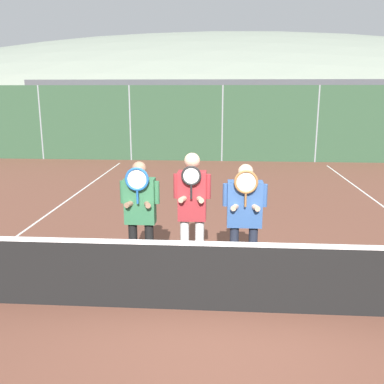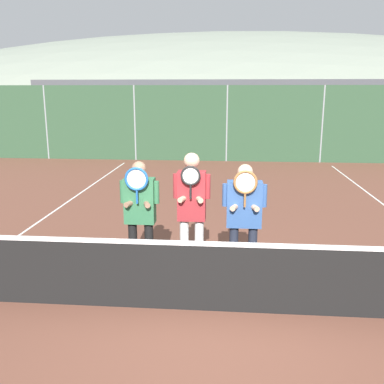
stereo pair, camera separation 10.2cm
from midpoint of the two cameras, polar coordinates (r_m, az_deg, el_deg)
name	(u,v)px [view 2 (the right image)]	position (r m, az deg, el deg)	size (l,w,h in m)	color
ground_plane	(217,311)	(5.65, 3.96, -15.53)	(120.00, 120.00, 0.00)	brown
hill_distant	(229,109)	(63.22, 5.02, 10.93)	(103.66, 57.59, 20.16)	gray
clubhouse_building	(248,111)	(24.02, 7.64, 10.72)	(21.89, 5.50, 3.23)	beige
fence_back	(227,124)	(16.78, 4.85, 9.05)	(21.75, 0.06, 2.91)	gray
tennis_net	(218,276)	(5.43, 4.04, -11.11)	(10.49, 0.09, 1.03)	gray
court_line_left_sideline	(29,228)	(9.28, -20.57, -4.53)	(0.05, 16.00, 0.01)	white
player_leftmost	(140,210)	(6.25, -6.50, -2.36)	(0.57, 0.34, 1.75)	black
player_center_left	(192,206)	(6.15, 0.43, -1.89)	(0.54, 0.34, 1.88)	white
player_center_right	(244,212)	(6.12, 7.43, -2.69)	(0.63, 0.34, 1.73)	#232838
car_far_left	(100,129)	(20.45, -12.09, 8.16)	(4.44, 2.01, 1.87)	#285638
car_left_of_center	(206,131)	(19.40, 1.99, 8.09)	(4.21, 1.90, 1.82)	#285638
car_center	(315,133)	(19.52, 16.25, 7.51)	(4.14, 1.93, 1.74)	maroon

